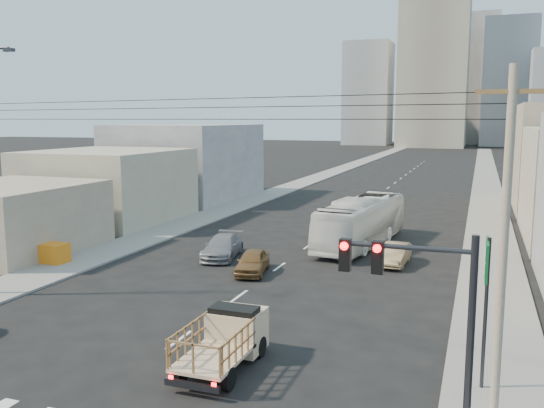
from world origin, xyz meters
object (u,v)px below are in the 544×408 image
Objects in this scene: sedan_tan at (395,254)px; sedan_grey at (222,247)px; utility_pole at (503,249)px; city_bus at (362,222)px; green_sign at (486,277)px; sedan_brown at (252,262)px; traffic_signal at (426,312)px; crate_stack at (52,253)px; flatbed_pickup at (225,337)px.

sedan_grey is (-10.43, -1.92, 0.05)m from sedan_tan.
sedan_grey is 0.47× the size of utility_pole.
city_bus is 9.98m from sedan_grey.
sedan_brown is at bearing 138.62° from green_sign.
utility_pole reaches higher than green_sign.
utility_pole is (8.14, -22.52, 3.54)m from city_bus.
traffic_signal is 26.69m from crate_stack.
traffic_signal is (13.89, -18.48, 3.39)m from sedan_grey.
city_bus is 1.97× the size of traffic_signal.
city_bus is at bearing 54.15° from sedan_brown.
crate_stack is at bearing 148.51° from flatbed_pickup.
flatbed_pickup reaches higher than crate_stack.
flatbed_pickup is at bearing -31.49° from crate_stack.
flatbed_pickup is 0.44× the size of utility_pole.
utility_pole is (15.62, -15.97, 4.50)m from sedan_grey.
traffic_signal is at bearing -105.55° from green_sign.
city_bus is at bearing 88.30° from flatbed_pickup.
sedan_tan is 0.65× the size of traffic_signal.
sedan_brown is 2.14× the size of crate_stack.
sedan_tan is at bearing -49.74° from city_bus.
utility_pole is 27.23m from crate_stack.
flatbed_pickup reaches higher than sedan_grey.
utility_pole reaches higher than sedan_tan.
green_sign is 25.79m from crate_stack.
crate_stack is at bearing 149.33° from traffic_signal.
flatbed_pickup is at bearing -74.96° from sedan_grey.
sedan_brown reaches higher than sedan_tan.
sedan_grey reaches higher than sedan_brown.
sedan_brown is at bearing -107.16° from city_bus.
crate_stack is at bearing 155.83° from utility_pole.
flatbed_pickup is at bearing -172.32° from green_sign.
green_sign is (1.39, 5.01, -0.34)m from traffic_signal.
utility_pole reaches higher than flatbed_pickup.
sedan_grey is 2.63× the size of crate_stack.
sedan_tan is 20.50m from crate_stack.
flatbed_pickup is 18.45m from crate_stack.
traffic_signal is (10.74, -15.70, 3.42)m from sedan_brown.
traffic_signal reaches higher than sedan_tan.
green_sign is at bearing -52.35° from sedan_brown.
sedan_brown is 0.64× the size of traffic_signal.
city_bus is 21.59m from green_sign.
sedan_brown is 18.71m from utility_pole.
sedan_tan is at bearing 19.65° from crate_stack.
crate_stack is (-16.36, -11.53, -0.95)m from city_bus.
sedan_tan is at bearing 0.36° from sedan_grey.
sedan_grey is (-6.84, 14.61, -0.41)m from flatbed_pickup.
sedan_brown reaches higher than crate_stack.
sedan_tan is (7.28, 4.70, -0.02)m from sedan_brown.
green_sign is at bearing 74.45° from traffic_signal.
sedan_tan is 0.78× the size of green_sign.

